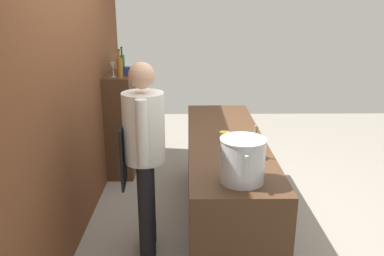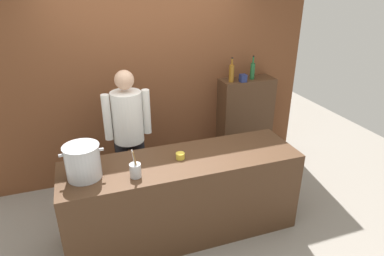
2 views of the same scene
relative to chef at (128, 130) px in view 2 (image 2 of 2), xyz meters
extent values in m
plane|color=gray|center=(0.41, -0.72, -0.96)|extent=(8.00, 8.00, 0.00)
cube|color=brown|center=(0.41, 0.68, 0.54)|extent=(4.40, 0.10, 3.00)
cube|color=#472D1C|center=(0.41, -0.72, -0.51)|extent=(2.38, 0.70, 0.90)
cube|color=#472D1C|center=(1.74, 0.47, -0.33)|extent=(0.76, 0.32, 1.27)
cylinder|color=black|center=(0.10, 0.00, -0.54)|extent=(0.14, 0.14, 0.84)
cylinder|color=black|center=(-0.10, -0.01, -0.54)|extent=(0.14, 0.14, 0.84)
cylinder|color=white|center=(0.00, 0.00, 0.17)|extent=(0.34, 0.34, 0.58)
cube|color=black|center=(-0.01, 0.18, -0.07)|extent=(0.30, 0.04, 0.52)
cylinder|color=white|center=(0.22, 0.01, 0.19)|extent=(0.09, 0.09, 0.52)
cylinder|color=white|center=(-0.22, -0.02, 0.19)|extent=(0.09, 0.09, 0.52)
sphere|color=tan|center=(0.00, 0.00, 0.59)|extent=(0.21, 0.21, 0.21)
cylinder|color=#B7BABF|center=(-0.52, -0.74, 0.09)|extent=(0.31, 0.31, 0.31)
cylinder|color=#B7BABF|center=(-0.52, -0.74, 0.25)|extent=(0.32, 0.32, 0.01)
cube|color=#B7BABF|center=(-0.69, -0.74, 0.19)|extent=(0.04, 0.02, 0.02)
cube|color=#B7BABF|center=(-0.35, -0.74, 0.19)|extent=(0.04, 0.02, 0.02)
cylinder|color=#B7BABF|center=(-0.08, -0.88, 0.00)|extent=(0.10, 0.10, 0.13)
cylinder|color=olive|center=(-0.08, -0.90, 0.08)|extent=(0.05, 0.03, 0.25)
cylinder|color=#B7BABF|center=(-0.09, -0.89, 0.09)|extent=(0.04, 0.02, 0.26)
cylinder|color=yellow|center=(0.40, -0.70, -0.04)|extent=(0.09, 0.09, 0.06)
cylinder|color=#8C5919|center=(1.46, 0.42, 0.42)|extent=(0.07, 0.07, 0.23)
cylinder|color=#8C5919|center=(1.46, 0.42, 0.58)|extent=(0.02, 0.02, 0.09)
cylinder|color=black|center=(1.46, 0.42, 0.63)|extent=(0.03, 0.03, 0.01)
cylinder|color=#1E592D|center=(1.78, 0.44, 0.42)|extent=(0.06, 0.06, 0.22)
cylinder|color=#1E592D|center=(1.78, 0.44, 0.57)|extent=(0.02, 0.02, 0.09)
cylinder|color=black|center=(1.78, 0.44, 0.62)|extent=(0.03, 0.03, 0.01)
cylinder|color=silver|center=(1.51, 0.50, 0.31)|extent=(0.06, 0.06, 0.01)
cylinder|color=silver|center=(1.51, 0.50, 0.35)|extent=(0.01, 0.01, 0.08)
cone|color=silver|center=(1.51, 0.50, 0.43)|extent=(0.07, 0.07, 0.09)
cube|color=navy|center=(1.61, 0.37, 0.36)|extent=(0.08, 0.08, 0.10)
camera|label=1|loc=(-2.96, -0.36, 1.12)|focal=35.98mm
camera|label=2|loc=(-0.45, -3.48, 1.59)|focal=31.27mm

